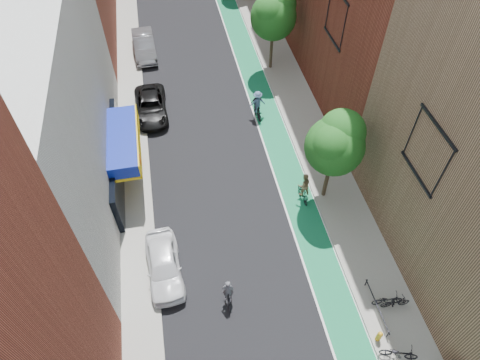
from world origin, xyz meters
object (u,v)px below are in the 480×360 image
cyclist_lead (228,295)px  cyclist_lane_near (303,188)px  parked_car_white (164,265)px  parked_car_silver (144,45)px  fire_hydrant (379,336)px  cyclist_lane_far (258,106)px  cyclist_lane_mid (257,108)px  parked_car_black (151,106)px

cyclist_lead → cyclist_lane_near: size_ratio=0.95×
parked_car_white → cyclist_lane_near: size_ratio=2.19×
parked_car_silver → fire_hydrant: parked_car_silver is taller
cyclist_lead → fire_hydrant: (6.80, -3.44, -0.12)m
cyclist_lane_near → fire_hydrant: 9.42m
cyclist_lane_far → parked_car_silver: bearing=-57.5°
cyclist_lane_near → fire_hydrant: cyclist_lane_near is taller
cyclist_lane_far → fire_hydrant: cyclist_lane_far is taller
cyclist_lead → cyclist_lane_far: 14.86m
cyclist_lane_mid → cyclist_lane_far: 0.27m
cyclist_lead → cyclist_lane_near: (5.75, 5.91, 0.24)m
fire_hydrant → parked_car_silver: bearing=109.8°
parked_car_white → cyclist_lead: size_ratio=2.31×
cyclist_lane_mid → fire_hydrant: cyclist_lane_mid is taller
cyclist_lane_near → cyclist_lead: bearing=41.9°
cyclist_lane_near → cyclist_lane_far: cyclist_lane_far is taller
parked_car_silver → cyclist_lead: cyclist_lead is taller
parked_car_black → cyclist_lead: size_ratio=2.55×
parked_car_white → cyclist_lead: bearing=-39.7°
parked_car_black → cyclist_lane_mid: size_ratio=2.57×
parked_car_white → cyclist_lane_mid: size_ratio=2.33×
cyclist_lane_near → cyclist_lane_mid: 8.33m
cyclist_lead → cyclist_lane_far: bearing=-103.3°
cyclist_lead → cyclist_lane_near: cyclist_lane_near is taller
cyclist_lead → fire_hydrant: bearing=158.3°
parked_car_silver → cyclist_lane_far: bearing=-54.7°
parked_car_black → cyclist_lead: cyclist_lead is taller
cyclist_lane_mid → cyclist_lane_far: bearing=90.7°
parked_car_white → cyclist_lane_far: (7.80, 11.77, 0.20)m
parked_car_white → cyclist_lead: (3.10, -2.32, -0.10)m
cyclist_lead → cyclist_lane_mid: (4.70, 14.17, 0.04)m
parked_car_silver → cyclist_lane_near: size_ratio=2.45×
parked_car_black → cyclist_lead: (3.00, -15.87, -0.03)m
parked_car_silver → cyclist_lane_far: 12.61m
parked_car_white → fire_hydrant: 11.46m
parked_car_black → cyclist_lead: 16.15m
parked_car_white → parked_car_black: (0.10, 13.55, -0.08)m
parked_car_black → cyclist_lane_near: cyclist_lane_near is taller
parked_car_silver → fire_hydrant: bearing=-72.9°
cyclist_lane_near → cyclist_lane_far: size_ratio=0.95×
cyclist_lane_near → cyclist_lane_mid: size_ratio=1.06×
cyclist_lane_near → parked_car_silver: bearing=-67.9°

